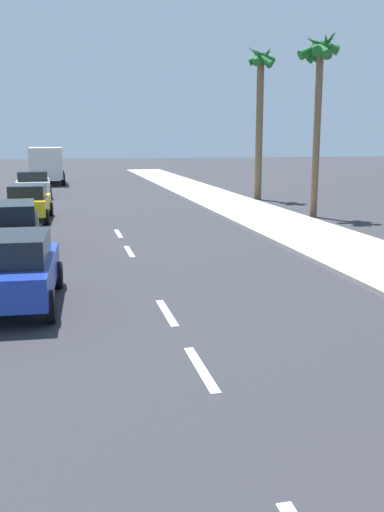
{
  "coord_description": "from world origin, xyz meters",
  "views": [
    {
      "loc": [
        -1.98,
        0.12,
        3.53
      ],
      "look_at": [
        0.6,
        11.42,
        1.1
      ],
      "focal_mm": 39.75,
      "sensor_mm": 36.0,
      "label": 1
    }
  ],
  "objects_px": {
    "parked_car_black": "(8,226)",
    "palm_tree_distant": "(260,90)",
    "parked_car_yellow": "(29,202)",
    "palm_tree_far": "(320,67)",
    "parked_car_white": "(33,183)",
    "delivery_truck": "(46,164)",
    "parked_car_blue": "(14,268)"
  },
  "relations": [
    {
      "from": "parked_car_blue",
      "to": "parked_car_yellow",
      "type": "height_order",
      "value": "same"
    },
    {
      "from": "parked_car_white",
      "to": "delivery_truck",
      "type": "bearing_deg",
      "value": 84.77
    },
    {
      "from": "parked_car_blue",
      "to": "parked_car_black",
      "type": "bearing_deg",
      "value": 98.94
    },
    {
      "from": "palm_tree_distant",
      "to": "palm_tree_far",
      "type": "bearing_deg",
      "value": -89.85
    },
    {
      "from": "palm_tree_distant",
      "to": "parked_car_yellow",
      "type": "bearing_deg",
      "value": -154.35
    },
    {
      "from": "parked_car_blue",
      "to": "delivery_truck",
      "type": "relative_size",
      "value": 0.63
    },
    {
      "from": "parked_car_black",
      "to": "parked_car_yellow",
      "type": "relative_size",
      "value": 1.14
    },
    {
      "from": "palm_tree_far",
      "to": "delivery_truck",
      "type": "bearing_deg",
      "value": 119.13
    },
    {
      "from": "parked_car_black",
      "to": "parked_car_yellow",
      "type": "height_order",
      "value": "same"
    },
    {
      "from": "parked_car_white",
      "to": "parked_car_blue",
      "type": "bearing_deg",
      "value": -90.29
    },
    {
      "from": "parked_car_black",
      "to": "delivery_truck",
      "type": "relative_size",
      "value": 0.72
    },
    {
      "from": "parked_car_white",
      "to": "delivery_truck",
      "type": "relative_size",
      "value": 0.74
    },
    {
      "from": "parked_car_yellow",
      "to": "delivery_truck",
      "type": "relative_size",
      "value": 0.63
    },
    {
      "from": "parked_car_blue",
      "to": "parked_car_white",
      "type": "height_order",
      "value": "same"
    },
    {
      "from": "palm_tree_far",
      "to": "palm_tree_distant",
      "type": "height_order",
      "value": "palm_tree_distant"
    },
    {
      "from": "parked_car_black",
      "to": "palm_tree_distant",
      "type": "bearing_deg",
      "value": 42.67
    },
    {
      "from": "parked_car_blue",
      "to": "parked_car_yellow",
      "type": "distance_m",
      "value": 13.07
    },
    {
      "from": "parked_car_black",
      "to": "delivery_truck",
      "type": "bearing_deg",
      "value": 86.03
    },
    {
      "from": "parked_car_black",
      "to": "palm_tree_distant",
      "type": "relative_size",
      "value": 0.51
    },
    {
      "from": "delivery_truck",
      "to": "palm_tree_far",
      "type": "height_order",
      "value": "palm_tree_far"
    },
    {
      "from": "parked_car_blue",
      "to": "palm_tree_distant",
      "type": "bearing_deg",
      "value": 60.61
    },
    {
      "from": "palm_tree_distant",
      "to": "parked_car_black",
      "type": "bearing_deg",
      "value": -134.6
    },
    {
      "from": "parked_car_white",
      "to": "palm_tree_far",
      "type": "distance_m",
      "value": 18.37
    },
    {
      "from": "parked_car_yellow",
      "to": "palm_tree_distant",
      "type": "xyz_separation_m",
      "value": [
        12.5,
        6.0,
        5.32
      ]
    },
    {
      "from": "delivery_truck",
      "to": "palm_tree_far",
      "type": "bearing_deg",
      "value": -61.26
    },
    {
      "from": "parked_car_blue",
      "to": "parked_car_white",
      "type": "distance_m",
      "value": 23.45
    },
    {
      "from": "palm_tree_distant",
      "to": "parked_car_blue",
      "type": "bearing_deg",
      "value": -122.46
    },
    {
      "from": "parked_car_black",
      "to": "palm_tree_far",
      "type": "xyz_separation_m",
      "value": [
        12.78,
        5.4,
        5.65
      ]
    },
    {
      "from": "delivery_truck",
      "to": "palm_tree_far",
      "type": "relative_size",
      "value": 0.77
    },
    {
      "from": "parked_car_black",
      "to": "palm_tree_distant",
      "type": "distance_m",
      "value": 18.94
    },
    {
      "from": "parked_car_blue",
      "to": "parked_car_yellow",
      "type": "xyz_separation_m",
      "value": [
        -0.37,
        13.07,
        0.0
      ]
    },
    {
      "from": "parked_car_black",
      "to": "parked_car_yellow",
      "type": "xyz_separation_m",
      "value": [
        0.26,
        6.94,
        -0.01
      ]
    }
  ]
}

